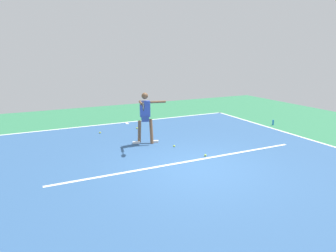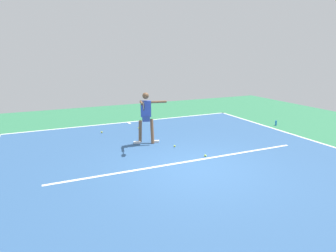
{
  "view_description": "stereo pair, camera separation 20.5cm",
  "coord_description": "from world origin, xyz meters",
  "px_view_note": "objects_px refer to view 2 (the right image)",
  "views": [
    {
      "loc": [
        4.15,
        6.76,
        3.12
      ],
      "look_at": [
        0.19,
        -1.41,
        0.9
      ],
      "focal_mm": 32.78,
      "sensor_mm": 36.0,
      "label": 1
    },
    {
      "loc": [
        3.97,
        6.85,
        3.12
      ],
      "look_at": [
        0.19,
        -1.41,
        0.9
      ],
      "focal_mm": 32.78,
      "sensor_mm": 36.0,
      "label": 2
    }
  ],
  "objects_px": {
    "tennis_ball_near_service_line": "(205,156)",
    "tennis_ball_by_sideline": "(102,132)",
    "tennis_player": "(146,114)",
    "tennis_ball_by_baseline": "(175,146)",
    "water_bottle": "(276,123)",
    "tennis_ball_near_player": "(139,128)"
  },
  "relations": [
    {
      "from": "water_bottle",
      "to": "tennis_ball_by_sideline",
      "type": "bearing_deg",
      "value": -14.81
    },
    {
      "from": "tennis_ball_by_baseline",
      "to": "water_bottle",
      "type": "height_order",
      "value": "water_bottle"
    },
    {
      "from": "water_bottle",
      "to": "tennis_ball_near_service_line",
      "type": "bearing_deg",
      "value": 24.22
    },
    {
      "from": "tennis_ball_near_player",
      "to": "tennis_ball_near_service_line",
      "type": "height_order",
      "value": "same"
    },
    {
      "from": "tennis_ball_by_baseline",
      "to": "water_bottle",
      "type": "bearing_deg",
      "value": -170.02
    },
    {
      "from": "tennis_player",
      "to": "water_bottle",
      "type": "relative_size",
      "value": 8.11
    },
    {
      "from": "tennis_ball_near_player",
      "to": "water_bottle",
      "type": "relative_size",
      "value": 0.3
    },
    {
      "from": "tennis_player",
      "to": "water_bottle",
      "type": "distance_m",
      "value": 6.07
    },
    {
      "from": "tennis_player",
      "to": "tennis_ball_by_sideline",
      "type": "xyz_separation_m",
      "value": [
        1.12,
        -2.01,
        -0.99
      ]
    },
    {
      "from": "tennis_ball_near_service_line",
      "to": "tennis_ball_by_sideline",
      "type": "distance_m",
      "value": 4.65
    },
    {
      "from": "tennis_ball_near_player",
      "to": "tennis_ball_near_service_line",
      "type": "distance_m",
      "value": 4.18
    },
    {
      "from": "tennis_ball_near_player",
      "to": "tennis_ball_by_baseline",
      "type": "height_order",
      "value": "same"
    },
    {
      "from": "tennis_player",
      "to": "tennis_ball_by_baseline",
      "type": "bearing_deg",
      "value": 144.67
    },
    {
      "from": "tennis_ball_near_service_line",
      "to": "water_bottle",
      "type": "relative_size",
      "value": 0.3
    },
    {
      "from": "tennis_ball_near_player",
      "to": "tennis_ball_near_service_line",
      "type": "relative_size",
      "value": 1.0
    },
    {
      "from": "tennis_ball_near_service_line",
      "to": "tennis_ball_by_sideline",
      "type": "height_order",
      "value": "same"
    },
    {
      "from": "tennis_ball_near_service_line",
      "to": "tennis_ball_by_baseline",
      "type": "relative_size",
      "value": 1.0
    },
    {
      "from": "tennis_player",
      "to": "tennis_ball_near_service_line",
      "type": "height_order",
      "value": "tennis_player"
    },
    {
      "from": "tennis_player",
      "to": "tennis_ball_near_service_line",
      "type": "relative_size",
      "value": 27.03
    },
    {
      "from": "tennis_ball_near_service_line",
      "to": "water_bottle",
      "type": "bearing_deg",
      "value": -155.78
    },
    {
      "from": "tennis_ball_near_service_line",
      "to": "tennis_ball_by_sideline",
      "type": "xyz_separation_m",
      "value": [
        2.24,
        -4.08,
        0.0
      ]
    },
    {
      "from": "tennis_ball_near_service_line",
      "to": "tennis_player",
      "type": "bearing_deg",
      "value": -61.48
    }
  ]
}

